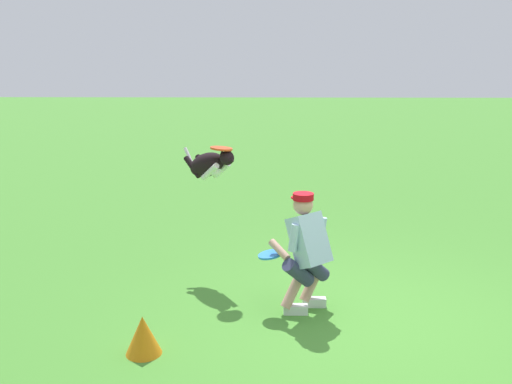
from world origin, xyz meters
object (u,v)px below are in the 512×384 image
Objects in this scene: frisbee_flying at (221,148)px; training_cone at (143,335)px; person at (306,249)px; dog at (209,165)px; frisbee_held at (270,254)px.

training_cone is (0.60, 1.85, -1.44)m from frisbee_flying.
person reaches higher than training_cone.
frisbee_flying is (0.95, -0.90, 0.92)m from person.
person is at bearing -148.69° from training_cone.
person is 1.56× the size of dog.
dog is at bearing -55.42° from frisbee_held.
dog is at bearing 3.41° from person.
frisbee_flying reaches higher than dog.
training_cone is (1.18, 1.02, -0.42)m from frisbee_held.
frisbee_flying is 0.71× the size of training_cone.
dog is at bearing -101.49° from training_cone.
dog is at bearing -55.81° from frisbee_flying.
person is at bearing 3.09° from dog.
frisbee_flying is 0.98× the size of frisbee_held.
dog reaches higher than training_cone.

